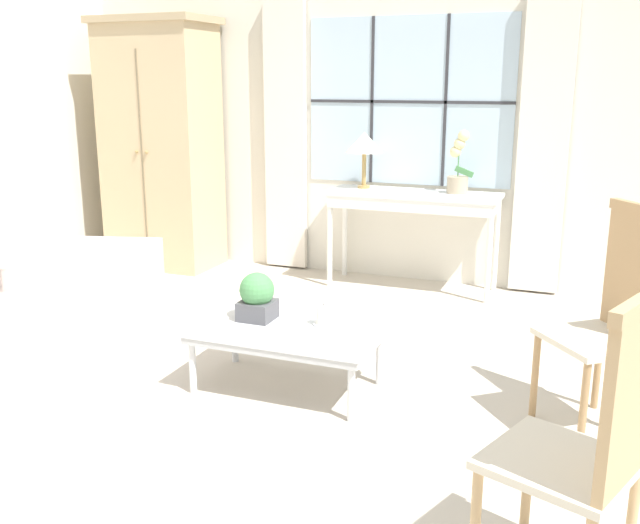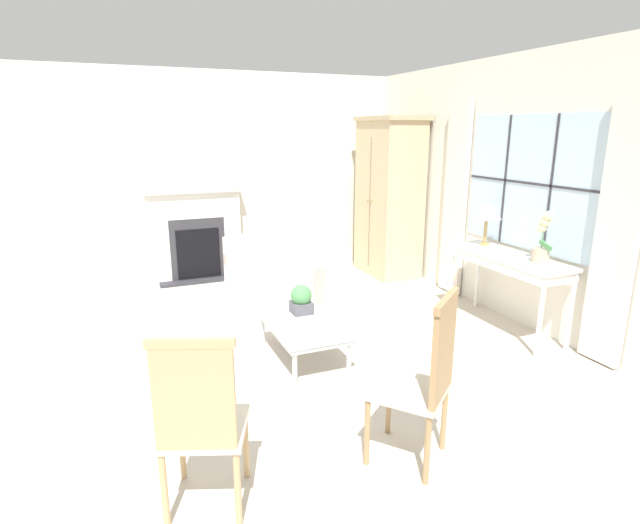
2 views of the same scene
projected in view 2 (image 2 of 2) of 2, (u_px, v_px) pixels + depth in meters
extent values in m
plane|color=#BCB2A3|center=(248.00, 368.00, 4.39)|extent=(14.00, 14.00, 0.00)
cube|color=silver|center=(529.00, 193.00, 5.16)|extent=(7.20, 0.06, 2.80)
cube|color=silver|center=(527.00, 183.00, 5.12)|extent=(1.73, 0.01, 1.36)
cube|color=#2D2D33|center=(505.00, 180.00, 5.39)|extent=(0.02, 0.02, 1.36)
cube|color=#2D2D33|center=(551.00, 186.00, 4.84)|extent=(0.02, 0.02, 1.36)
cube|color=#2D2D33|center=(527.00, 183.00, 5.12)|extent=(1.73, 0.02, 0.02)
cube|color=silver|center=(455.00, 200.00, 6.16)|extent=(0.38, 0.06, 2.33)
cube|color=silver|center=(617.00, 233.00, 4.21)|extent=(0.38, 0.06, 2.33)
cube|color=silver|center=(231.00, 176.00, 6.96)|extent=(0.06, 7.20, 2.80)
cube|color=#2D2D33|center=(200.00, 279.00, 6.93)|extent=(0.34, 1.09, 0.04)
cube|color=silver|center=(196.00, 236.00, 6.85)|extent=(0.18, 1.21, 1.22)
cube|color=silver|center=(194.00, 191.00, 6.66)|extent=(0.24, 1.29, 0.04)
cube|color=black|center=(199.00, 253.00, 6.82)|extent=(0.02, 0.58, 0.67)
cube|color=#2D2D33|center=(198.00, 249.00, 6.81)|extent=(0.01, 0.74, 0.83)
cube|color=silver|center=(190.00, 151.00, 6.62)|extent=(0.04, 1.07, 1.04)
cube|color=silver|center=(190.00, 151.00, 6.60)|extent=(0.01, 0.99, 0.96)
cube|color=tan|center=(389.00, 200.00, 7.05)|extent=(0.95, 0.60, 2.15)
cube|color=tan|center=(392.00, 118.00, 6.77)|extent=(1.03, 0.66, 0.06)
cube|color=#74644C|center=(370.00, 204.00, 6.95)|extent=(0.01, 0.01, 1.81)
sphere|color=#997F4C|center=(368.00, 200.00, 6.98)|extent=(0.03, 0.03, 0.03)
sphere|color=#997F4C|center=(371.00, 201.00, 6.89)|extent=(0.03, 0.03, 0.03)
cube|color=white|center=(509.00, 256.00, 5.07)|extent=(1.38, 0.46, 0.03)
cube|color=white|center=(508.00, 262.00, 5.09)|extent=(1.33, 0.44, 0.10)
cylinder|color=white|center=(451.00, 279.00, 5.69)|extent=(0.04, 0.04, 0.77)
cylinder|color=white|center=(540.00, 317.00, 4.52)|extent=(0.04, 0.04, 0.77)
cylinder|color=white|center=(478.00, 275.00, 5.83)|extent=(0.04, 0.04, 0.77)
cylinder|color=white|center=(571.00, 312.00, 4.66)|extent=(0.04, 0.04, 0.77)
cylinder|color=#9E7F47|center=(484.00, 244.00, 5.48)|extent=(0.10, 0.10, 0.02)
cylinder|color=#9E7F47|center=(485.00, 231.00, 5.44)|extent=(0.04, 0.04, 0.27)
cone|color=beige|center=(487.00, 211.00, 5.38)|extent=(0.31, 0.31, 0.17)
cylinder|color=tan|center=(540.00, 255.00, 4.77)|extent=(0.16, 0.16, 0.13)
cylinder|color=#47844C|center=(543.00, 230.00, 4.71)|extent=(0.01, 0.01, 0.35)
cube|color=#47844C|center=(546.00, 245.00, 4.70)|extent=(0.15, 0.02, 0.09)
sphere|color=beige|center=(542.00, 228.00, 4.74)|extent=(0.09, 0.09, 0.09)
sphere|color=beige|center=(545.00, 222.00, 4.69)|extent=(0.09, 0.09, 0.09)
sphere|color=beige|center=(548.00, 216.00, 4.65)|extent=(0.09, 0.09, 0.09)
cube|color=beige|center=(275.00, 284.00, 6.03)|extent=(1.04, 1.13, 0.46)
cube|color=beige|center=(260.00, 247.00, 6.17)|extent=(0.41, 0.95, 0.35)
cube|color=beige|center=(300.00, 273.00, 6.23)|extent=(0.83, 0.42, 0.60)
cube|color=beige|center=(249.00, 284.00, 5.79)|extent=(0.83, 0.42, 0.60)
cube|color=beige|center=(408.00, 390.00, 3.10)|extent=(0.62, 0.62, 0.03)
cube|color=#9E7A51|center=(443.00, 351.00, 2.92)|extent=(0.28, 0.34, 0.59)
cube|color=#9E7A51|center=(447.00, 301.00, 2.84)|extent=(0.30, 0.36, 0.05)
cylinder|color=#9E7A51|center=(367.00, 432.00, 3.08)|extent=(0.04, 0.04, 0.46)
cylinder|color=#9E7A51|center=(389.00, 403.00, 3.41)|extent=(0.04, 0.04, 0.46)
cylinder|color=#9E7A51|center=(427.00, 450.00, 2.91)|extent=(0.04, 0.04, 0.46)
cylinder|color=#9E7A51|center=(444.00, 418.00, 3.23)|extent=(0.04, 0.04, 0.46)
cube|color=beige|center=(205.00, 428.00, 2.72)|extent=(0.57, 0.57, 0.03)
cube|color=tan|center=(194.00, 399.00, 2.45)|extent=(0.18, 0.39, 0.56)
cube|color=tan|center=(190.00, 343.00, 2.38)|extent=(0.19, 0.42, 0.05)
cylinder|color=tan|center=(182.00, 445.00, 2.96)|extent=(0.04, 0.04, 0.45)
cylinder|color=tan|center=(246.00, 444.00, 2.97)|extent=(0.04, 0.04, 0.45)
cylinder|color=tan|center=(164.00, 490.00, 2.59)|extent=(0.04, 0.04, 0.45)
cylinder|color=tan|center=(238.00, 488.00, 2.60)|extent=(0.04, 0.04, 0.45)
cube|color=silver|center=(303.00, 323.00, 4.50)|extent=(1.02, 0.59, 0.03)
cube|color=#B1B3B8|center=(303.00, 326.00, 4.51)|extent=(1.00, 0.58, 0.04)
cylinder|color=silver|center=(263.00, 327.00, 4.86)|extent=(0.04, 0.04, 0.34)
cylinder|color=silver|center=(295.00, 368.00, 4.04)|extent=(0.04, 0.04, 0.34)
cylinder|color=silver|center=(309.00, 320.00, 5.05)|extent=(0.04, 0.04, 0.34)
cylinder|color=silver|center=(349.00, 357.00, 4.22)|extent=(0.04, 0.04, 0.34)
cube|color=#4C4C51|center=(301.00, 307.00, 4.70)|extent=(0.19, 0.19, 0.11)
sphere|color=#47844C|center=(301.00, 295.00, 4.67)|extent=(0.20, 0.20, 0.20)
cylinder|color=silver|center=(321.00, 326.00, 4.38)|extent=(0.12, 0.12, 0.01)
cylinder|color=silver|center=(321.00, 320.00, 4.36)|extent=(0.08, 0.08, 0.10)
cylinder|color=black|center=(321.00, 314.00, 4.35)|extent=(0.00, 0.00, 0.01)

